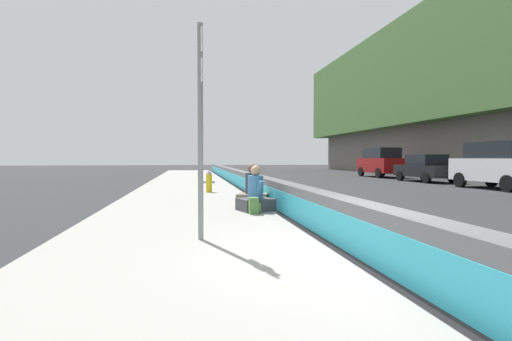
{
  "coord_description": "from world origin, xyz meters",
  "views": [
    {
      "loc": [
        -5.4,
        2.53,
        1.51
      ],
      "look_at": [
        9.76,
        0.06,
        1.03
      ],
      "focal_mm": 28.53,
      "sensor_mm": 36.0,
      "label": 1
    }
  ],
  "objects": [
    {
      "name": "seated_person_middle",
      "position": [
        6.3,
        0.73,
        0.51
      ],
      "size": [
        0.94,
        1.03,
        1.2
      ],
      "color": "#706651",
      "rests_on": "sidewalk_strip"
    },
    {
      "name": "parked_car_fourth",
      "position": [
        18.03,
        -12.06,
        0.86
      ],
      "size": [
        4.55,
        2.06,
        1.71
      ],
      "color": "black",
      "rests_on": "ground_plane"
    },
    {
      "name": "backpack",
      "position": [
        4.41,
        0.99,
        0.33
      ],
      "size": [
        0.32,
        0.28,
        0.4
      ],
      "color": "#4C7A3D",
      "rests_on": "sidewalk_strip"
    },
    {
      "name": "fire_hydrant",
      "position": [
        10.93,
        1.78,
        0.59
      ],
      "size": [
        0.26,
        0.46,
        0.88
      ],
      "color": "gold",
      "rests_on": "sidewalk_strip"
    },
    {
      "name": "jersey_barrier",
      "position": [
        0.0,
        0.0,
        0.42
      ],
      "size": [
        76.0,
        0.45,
        0.85
      ],
      "color": "#545456",
      "rests_on": "ground_plane"
    },
    {
      "name": "ground_plane",
      "position": [
        0.0,
        0.0,
        0.0
      ],
      "size": [
        160.0,
        160.0,
        0.0
      ],
      "primitive_type": "plane",
      "color": "#2B2B2D",
      "rests_on": "ground"
    },
    {
      "name": "parked_car_third",
      "position": [
        11.88,
        -12.08,
        1.18
      ],
      "size": [
        4.86,
        2.18,
        2.28
      ],
      "color": "silver",
      "rests_on": "ground_plane"
    },
    {
      "name": "sidewalk_strip",
      "position": [
        0.0,
        2.65,
        0.07
      ],
      "size": [
        80.0,
        4.4,
        0.14
      ],
      "primitive_type": "cube",
      "color": "gray",
      "rests_on": "ground_plane"
    },
    {
      "name": "seated_person_foreground",
      "position": [
        4.98,
        0.85,
        0.51
      ],
      "size": [
        0.94,
        1.02,
        1.18
      ],
      "color": "#424247",
      "rests_on": "sidewalk_strip"
    },
    {
      "name": "parked_car_midline",
      "position": [
        24.36,
        -12.2,
        1.18
      ],
      "size": [
        4.82,
        2.1,
        2.28
      ],
      "color": "maroon",
      "rests_on": "ground_plane"
    },
    {
      "name": "route_sign_post",
      "position": [
        1.44,
        2.35,
        2.21
      ],
      "size": [
        0.44,
        0.09,
        3.6
      ],
      "color": "gray",
      "rests_on": "sidewalk_strip"
    }
  ]
}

